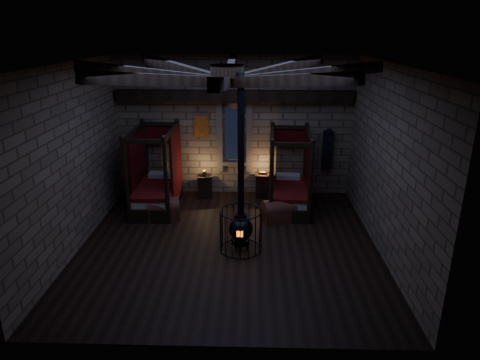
{
  "coord_description": "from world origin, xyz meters",
  "views": [
    {
      "loc": [
        0.54,
        -9.13,
        4.88
      ],
      "look_at": [
        0.25,
        0.6,
        1.43
      ],
      "focal_mm": 32.0,
      "sensor_mm": 36.0,
      "label": 1
    }
  ],
  "objects_px": {
    "bed_left": "(157,188)",
    "trunk_left": "(164,209)",
    "stove": "(241,226)",
    "bed_right": "(289,189)",
    "trunk_right": "(279,211)"
  },
  "relations": [
    {
      "from": "trunk_right",
      "to": "stove",
      "type": "bearing_deg",
      "value": -138.53
    },
    {
      "from": "bed_left",
      "to": "trunk_left",
      "type": "distance_m",
      "value": 0.95
    },
    {
      "from": "stove",
      "to": "trunk_left",
      "type": "bearing_deg",
      "value": 145.43
    },
    {
      "from": "bed_left",
      "to": "stove",
      "type": "distance_m",
      "value": 3.54
    },
    {
      "from": "bed_left",
      "to": "trunk_right",
      "type": "height_order",
      "value": "bed_left"
    },
    {
      "from": "bed_right",
      "to": "trunk_left",
      "type": "height_order",
      "value": "bed_right"
    },
    {
      "from": "bed_left",
      "to": "trunk_right",
      "type": "bearing_deg",
      "value": -14.8
    },
    {
      "from": "trunk_right",
      "to": "trunk_left",
      "type": "bearing_deg",
      "value": 161.15
    },
    {
      "from": "bed_left",
      "to": "stove",
      "type": "height_order",
      "value": "stove"
    },
    {
      "from": "bed_right",
      "to": "trunk_right",
      "type": "distance_m",
      "value": 1.05
    },
    {
      "from": "trunk_left",
      "to": "stove",
      "type": "height_order",
      "value": "stove"
    },
    {
      "from": "bed_left",
      "to": "stove",
      "type": "xyz_separation_m",
      "value": [
        2.48,
        -2.52,
        0.05
      ]
    },
    {
      "from": "bed_left",
      "to": "trunk_left",
      "type": "xyz_separation_m",
      "value": [
        0.35,
        -0.84,
        -0.29
      ]
    },
    {
      "from": "stove",
      "to": "bed_right",
      "type": "bearing_deg",
      "value": 67.08
    },
    {
      "from": "trunk_right",
      "to": "stove",
      "type": "xyz_separation_m",
      "value": [
        -0.97,
        -1.63,
        0.34
      ]
    }
  ]
}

